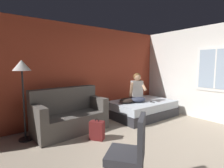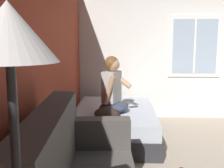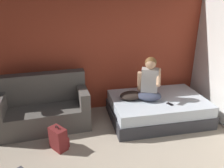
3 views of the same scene
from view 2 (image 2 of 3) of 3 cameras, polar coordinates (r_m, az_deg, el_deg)
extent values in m
cube|color=#993823|center=(3.09, -16.20, 4.84)|extent=(9.97, 0.16, 2.70)
cube|color=silver|center=(5.79, 21.09, 6.33)|extent=(0.16, 6.90, 2.70)
cube|color=white|center=(5.59, 17.54, 7.82)|extent=(0.02, 1.04, 1.24)
cube|color=#9EB2C6|center=(5.57, 17.59, 7.82)|extent=(0.01, 0.88, 1.08)
cube|color=white|center=(5.57, 17.59, 7.82)|extent=(0.01, 0.04, 1.08)
cube|color=#2D2D33|center=(4.45, 0.55, -9.72)|extent=(1.98, 1.33, 0.26)
cube|color=silver|center=(4.38, 0.55, -6.74)|extent=(1.92, 1.29, 0.22)
cube|color=#514C47|center=(2.13, -13.46, -13.74)|extent=(1.71, 0.37, 0.60)
cube|color=#514C47|center=(2.85, -4.22, -10.61)|extent=(0.24, 0.81, 0.32)
ellipsoid|color=#383D51|center=(4.12, 0.43, -5.01)|extent=(0.65, 0.60, 0.16)
cube|color=#B2ADA8|center=(4.07, -0.08, -0.58)|extent=(0.38, 0.31, 0.48)
cylinder|color=tan|center=(3.87, -0.65, -1.36)|extent=(0.15, 0.23, 0.44)
cylinder|color=tan|center=(4.18, 1.89, 1.05)|extent=(0.22, 0.38, 0.29)
sphere|color=tan|center=(4.02, 0.18, 4.26)|extent=(0.21, 0.21, 0.21)
ellipsoid|color=brown|center=(4.03, -0.08, 4.48)|extent=(0.29, 0.29, 0.23)
ellipsoid|color=#2D231E|center=(3.80, -1.14, -6.38)|extent=(0.52, 0.41, 0.14)
cube|color=black|center=(4.46, 4.69, -4.96)|extent=(0.12, 0.16, 0.01)
cone|color=silver|center=(1.02, -21.62, 10.55)|extent=(0.36, 0.36, 0.22)
camera|label=1|loc=(3.58, 88.34, 1.08)|focal=28.00mm
camera|label=3|loc=(4.51, 60.86, 15.33)|focal=35.00mm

